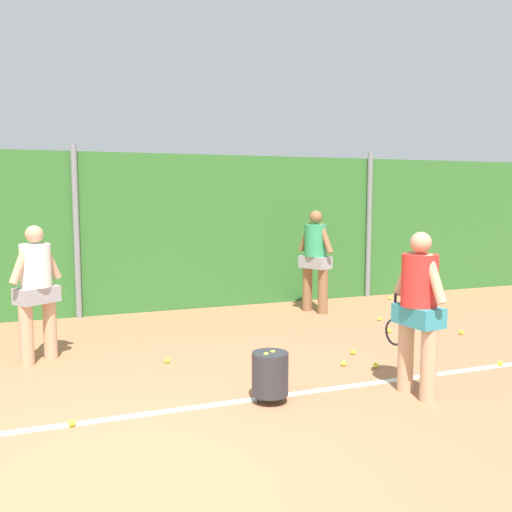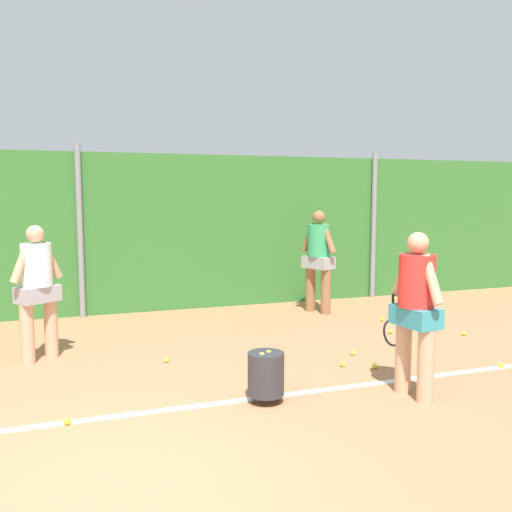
# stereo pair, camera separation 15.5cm
# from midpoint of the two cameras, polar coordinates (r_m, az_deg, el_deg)

# --- Properties ---
(ground_plane) EXTENTS (29.44, 29.44, 0.00)m
(ground_plane) POSITION_cam_midpoint_polar(r_m,az_deg,el_deg) (5.85, -16.44, -14.28)
(ground_plane) COLOR #B2704C
(hedge_fence_backdrop) EXTENTS (19.14, 0.25, 2.74)m
(hedge_fence_backdrop) POSITION_cam_midpoint_polar(r_m,az_deg,el_deg) (9.71, -18.47, 2.08)
(hedge_fence_backdrop) COLOR #33702D
(hedge_fence_backdrop) RESTS_ON ground_plane
(fence_post_center) EXTENTS (0.10, 0.10, 2.85)m
(fence_post_center) POSITION_cam_midpoint_polar(r_m,az_deg,el_deg) (9.53, -18.45, 2.36)
(fence_post_center) COLOR gray
(fence_post_center) RESTS_ON ground_plane
(fence_post_right) EXTENTS (0.10, 0.10, 2.85)m
(fence_post_right) POSITION_cam_midpoint_polar(r_m,az_deg,el_deg) (11.18, 11.15, 3.10)
(fence_post_right) COLOR gray
(fence_post_right) RESTS_ON ground_plane
(court_baseline_paint) EXTENTS (13.98, 0.10, 0.01)m
(court_baseline_paint) POSITION_cam_midpoint_polar(r_m,az_deg,el_deg) (5.43, -16.09, -15.88)
(court_baseline_paint) COLOR white
(court_baseline_paint) RESTS_ON ground_plane
(player_foreground_near) EXTENTS (0.36, 0.77, 1.67)m
(player_foreground_near) POSITION_cam_midpoint_polar(r_m,az_deg,el_deg) (5.76, 15.63, -4.90)
(player_foreground_near) COLOR tan
(player_foreground_near) RESTS_ON ground_plane
(player_midcourt) EXTENTS (0.59, 0.52, 1.67)m
(player_midcourt) POSITION_cam_midpoint_polar(r_m,az_deg,el_deg) (7.22, -22.24, -2.87)
(player_midcourt) COLOR tan
(player_midcourt) RESTS_ON ground_plane
(player_backcourt_far) EXTENTS (0.49, 0.69, 1.76)m
(player_backcourt_far) POSITION_cam_midpoint_polar(r_m,az_deg,el_deg) (9.57, 5.67, 0.06)
(player_backcourt_far) COLOR #8C603D
(player_backcourt_far) RESTS_ON ground_plane
(ball_hopper) EXTENTS (0.36, 0.36, 0.51)m
(ball_hopper) POSITION_cam_midpoint_polar(r_m,az_deg,el_deg) (5.54, 0.64, -11.99)
(ball_hopper) COLOR #2D2D33
(ball_hopper) RESTS_ON ground_plane
(tennis_ball_0) EXTENTS (0.07, 0.07, 0.07)m
(tennis_ball_0) POSITION_cam_midpoint_polar(r_m,az_deg,el_deg) (8.46, 13.03, -7.51)
(tennis_ball_0) COLOR #CCDB33
(tennis_ball_0) RESTS_ON ground_plane
(tennis_ball_1) EXTENTS (0.07, 0.07, 0.07)m
(tennis_ball_1) POSITION_cam_midpoint_polar(r_m,az_deg,el_deg) (7.29, 23.28, -10.12)
(tennis_ball_1) COLOR #CCDB33
(tennis_ball_1) RESTS_ON ground_plane
(tennis_ball_2) EXTENTS (0.07, 0.07, 0.07)m
(tennis_ball_2) POSITION_cam_midpoint_polar(r_m,az_deg,el_deg) (5.36, -19.24, -15.92)
(tennis_ball_2) COLOR #CCDB33
(tennis_ball_2) RESTS_ON ground_plane
(tennis_ball_3) EXTENTS (0.07, 0.07, 0.07)m
(tennis_ball_3) POSITION_cam_midpoint_polar(r_m,az_deg,el_deg) (6.78, 8.35, -10.89)
(tennis_ball_3) COLOR #CCDB33
(tennis_ball_3) RESTS_ON ground_plane
(tennis_ball_5) EXTENTS (0.07, 0.07, 0.07)m
(tennis_ball_5) POSITION_cam_midpoint_polar(r_m,az_deg,el_deg) (6.78, 11.57, -10.96)
(tennis_ball_5) COLOR #CCDB33
(tennis_ball_5) RESTS_ON ground_plane
(tennis_ball_6) EXTENTS (0.07, 0.07, 0.07)m
(tennis_ball_6) POSITION_cam_midpoint_polar(r_m,az_deg,el_deg) (7.26, 9.36, -9.73)
(tennis_ball_6) COLOR #CCDB33
(tennis_ball_6) RESTS_ON ground_plane
(tennis_ball_7) EXTENTS (0.07, 0.07, 0.07)m
(tennis_ball_7) POSITION_cam_midpoint_polar(r_m,az_deg,el_deg) (9.22, 12.14, -6.34)
(tennis_ball_7) COLOR #CCDB33
(tennis_ball_7) RESTS_ON ground_plane
(tennis_ball_8) EXTENTS (0.07, 0.07, 0.07)m
(tennis_ball_8) POSITION_cam_midpoint_polar(r_m,az_deg,el_deg) (6.93, -9.76, -10.54)
(tennis_ball_8) COLOR #CCDB33
(tennis_ball_8) RESTS_ON ground_plane
(tennis_ball_11) EXTENTS (0.07, 0.07, 0.07)m
(tennis_ball_11) POSITION_cam_midpoint_polar(r_m,az_deg,el_deg) (11.07, 13.23, -4.25)
(tennis_ball_11) COLOR #CCDB33
(tennis_ball_11) RESTS_ON ground_plane
(tennis_ball_13) EXTENTS (0.07, 0.07, 0.07)m
(tennis_ball_13) POSITION_cam_midpoint_polar(r_m,az_deg,el_deg) (8.66, 19.90, -7.41)
(tennis_ball_13) COLOR #CCDB33
(tennis_ball_13) RESTS_ON ground_plane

